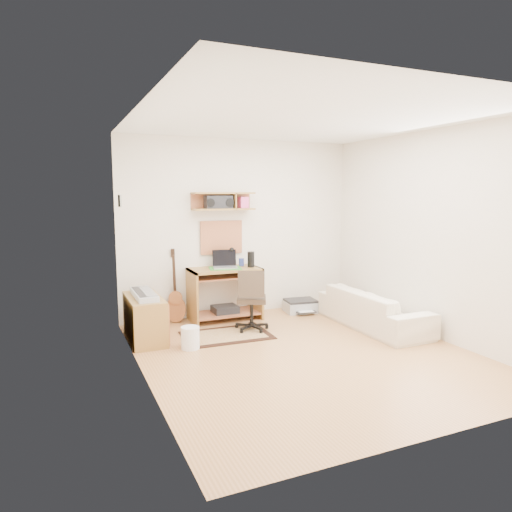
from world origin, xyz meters
name	(u,v)px	position (x,y,z in m)	size (l,w,h in m)	color
floor	(305,354)	(0.00, 0.00, -0.01)	(3.60, 4.00, 0.01)	tan
ceiling	(308,118)	(0.00, 0.00, 2.60)	(3.60, 4.00, 0.01)	white
back_wall	(240,228)	(0.00, 2.00, 1.30)	(3.60, 0.01, 2.60)	silver
left_wall	(140,248)	(-1.80, 0.00, 1.30)	(0.01, 4.00, 2.60)	silver
right_wall	(432,234)	(1.80, 0.00, 1.30)	(0.01, 4.00, 2.60)	silver
wall_shelf	(223,201)	(-0.30, 1.88, 1.70)	(0.90, 0.25, 0.26)	olive
cork_board	(221,237)	(-0.30, 1.98, 1.17)	(0.64, 0.03, 0.49)	tan
wall_photo	(120,201)	(-1.79, 1.50, 1.72)	(0.02, 0.20, 0.15)	#4C8CBF
desk	(225,294)	(-0.35, 1.73, 0.38)	(1.00, 0.55, 0.75)	olive
laptop	(225,259)	(-0.34, 1.71, 0.88)	(0.34, 0.34, 0.26)	silver
speaker	(251,259)	(0.04, 1.68, 0.86)	(0.10, 0.10, 0.23)	black
desk_lamp	(234,257)	(-0.15, 1.87, 0.89)	(0.09, 0.09, 0.28)	black
pencil_cup	(241,262)	(-0.05, 1.83, 0.81)	(0.08, 0.08, 0.11)	#324398
boombox	(218,203)	(-0.38, 1.87, 1.68)	(0.39, 0.18, 0.20)	black
rug	(227,335)	(-0.59, 0.98, 0.01)	(1.10, 0.74, 0.01)	#C5B784
task_chair	(252,299)	(-0.20, 1.08, 0.42)	(0.43, 0.43, 0.84)	#362B20
cabinet	(145,319)	(-1.58, 1.22, 0.28)	(0.40, 0.90, 0.55)	olive
music_keyboard	(144,294)	(-1.58, 1.22, 0.58)	(0.23, 0.75, 0.07)	#B2B5BA
guitar	(175,286)	(-1.03, 1.86, 0.52)	(0.28, 0.17, 1.05)	#A46032
waste_basket	(190,338)	(-1.15, 0.69, 0.13)	(0.22, 0.22, 0.26)	white
printer	(301,306)	(0.87, 1.66, 0.08)	(0.48, 0.37, 0.18)	#A5A8AA
sofa	(374,302)	(1.38, 0.55, 0.34)	(1.74, 0.51, 0.68)	beige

